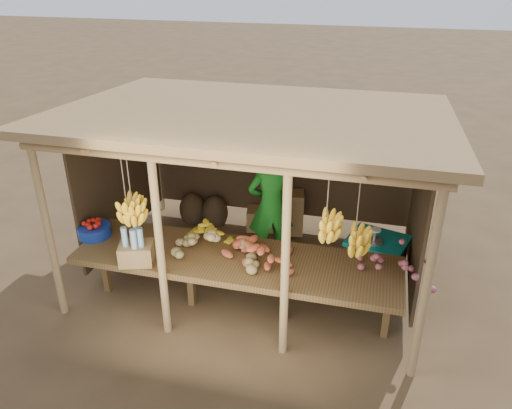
# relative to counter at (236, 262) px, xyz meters

# --- Properties ---
(ground) EXTENTS (60.00, 60.00, 0.00)m
(ground) POSITION_rel_counter_xyz_m (-0.00, 0.95, -0.74)
(ground) COLOR brown
(ground) RESTS_ON ground
(stall_structure) EXTENTS (4.70, 3.50, 2.43)m
(stall_structure) POSITION_rel_counter_xyz_m (0.03, 0.80, 1.16)
(stall_structure) COLOR tan
(stall_structure) RESTS_ON ground
(counter) EXTENTS (3.90, 1.05, 0.80)m
(counter) POSITION_rel_counter_xyz_m (0.00, 0.00, 0.00)
(counter) COLOR brown
(counter) RESTS_ON ground
(potato_heap) EXTENTS (1.07, 0.65, 0.37)m
(potato_heap) POSITION_rel_counter_xyz_m (-0.24, -0.13, 0.25)
(potato_heap) COLOR #94814C
(potato_heap) RESTS_ON counter
(sweet_potato_heap) EXTENTS (0.94, 0.66, 0.35)m
(sweet_potato_heap) POSITION_rel_counter_xyz_m (0.31, 0.00, 0.24)
(sweet_potato_heap) COLOR #C65833
(sweet_potato_heap) RESTS_ON counter
(onion_heap) EXTENTS (1.01, 0.73, 0.36)m
(onion_heap) POSITION_rel_counter_xyz_m (1.86, 0.04, 0.24)
(onion_heap) COLOR #A55059
(onion_heap) RESTS_ON counter
(banana_pile) EXTENTS (0.60, 0.42, 0.35)m
(banana_pile) POSITION_rel_counter_xyz_m (-0.44, 0.42, 0.23)
(banana_pile) COLOR yellow
(banana_pile) RESTS_ON counter
(tomato_basin) EXTENTS (0.42, 0.42, 0.22)m
(tomato_basin) POSITION_rel_counter_xyz_m (-1.90, 0.05, 0.15)
(tomato_basin) COLOR navy
(tomato_basin) RESTS_ON counter
(bottle_box) EXTENTS (0.46, 0.40, 0.48)m
(bottle_box) POSITION_rel_counter_xyz_m (-1.09, -0.39, 0.25)
(bottle_box) COLOR #9B7745
(bottle_box) RESTS_ON counter
(vendor) EXTENTS (0.76, 0.64, 1.79)m
(vendor) POSITION_rel_counter_xyz_m (0.14, 1.24, 0.16)
(vendor) COLOR #19711C
(vendor) RESTS_ON ground
(tarp_crate) EXTENTS (0.89, 0.82, 0.88)m
(tarp_crate) POSITION_rel_counter_xyz_m (1.63, 1.09, -0.38)
(tarp_crate) COLOR brown
(tarp_crate) RESTS_ON ground
(carton_stack) EXTENTS (0.96, 0.41, 0.69)m
(carton_stack) POSITION_rel_counter_xyz_m (0.08, 2.15, -0.43)
(carton_stack) COLOR #9B7745
(carton_stack) RESTS_ON ground
(burlap_sacks) EXTENTS (0.84, 0.44, 0.59)m
(burlap_sacks) POSITION_rel_counter_xyz_m (-1.22, 2.15, -0.48)
(burlap_sacks) COLOR #41301E
(burlap_sacks) RESTS_ON ground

